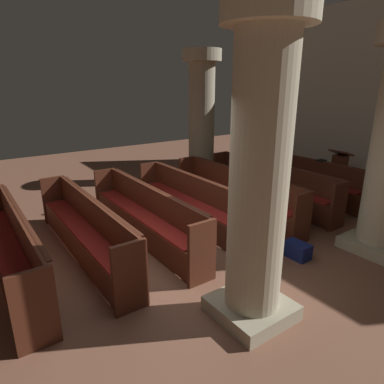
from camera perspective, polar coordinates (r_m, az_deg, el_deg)
The scene contains 13 objects.
ground_plane at distance 5.24m, azimuth -2.44°, elevation -12.07°, with size 19.20×19.20×0.00m, color brown.
pew_row_0 at distance 8.52m, azimuth 17.63°, elevation 2.54°, with size 3.43×0.47×0.90m.
pew_row_1 at distance 7.74m, azimuth 12.90°, elevation 1.43°, with size 3.43×0.46×0.90m.
pew_row_2 at distance 7.03m, azimuth 7.18°, elevation 0.07°, with size 3.43×0.46×0.90m.
pew_row_3 at distance 6.41m, azimuth 0.26°, elevation -1.57°, with size 3.43×0.47×0.90m.
pew_row_4 at distance 5.91m, azimuth -7.99°, elevation -3.50°, with size 3.43×0.46×0.90m.
pew_row_5 at distance 5.56m, azimuth -17.57°, elevation -5.63°, with size 3.43×0.46×0.90m.
pew_row_6 at distance 5.39m, azimuth -28.17°, elevation -7.79°, with size 3.43×0.47×0.90m.
pillar_far_side at distance 9.30m, azimuth 1.60°, elevation 12.77°, with size 1.00×1.00×3.42m.
pillar_aisle_rear at distance 3.56m, azimuth 11.24°, elevation 3.88°, with size 0.90×0.90×3.42m.
lectern at distance 9.03m, azimuth 23.26°, elevation 2.59°, with size 0.48×0.45×1.08m.
hymn_book at distance 8.35m, azimuth 20.86°, elevation 4.99°, with size 0.16×0.20×0.02m, color black.
kneeler_box_navy at distance 5.63m, azimuth 17.17°, elevation -9.28°, with size 0.40×0.25×0.24m, color navy.
Camera 1 is at (3.83, -2.43, 2.63)m, focal length 31.87 mm.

